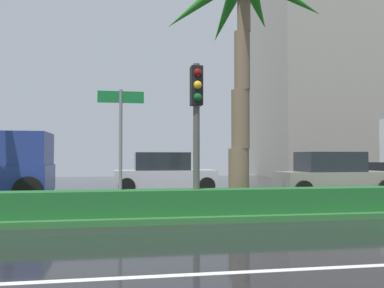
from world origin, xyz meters
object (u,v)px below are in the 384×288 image
street_name_sign (121,134)px  car_in_traffic_leading (164,173)px  traffic_signal_median_right (197,110)px  palm_tree_centre_left (243,12)px  car_in_traffic_second (332,175)px

street_name_sign → car_in_traffic_leading: bearing=76.4°
street_name_sign → car_in_traffic_leading: (1.93, 7.99, -1.25)m
traffic_signal_median_right → street_name_sign: 1.93m
traffic_signal_median_right → car_in_traffic_leading: size_ratio=0.85×
palm_tree_centre_left → car_in_traffic_second: (4.86, 4.16, -4.70)m
palm_tree_centre_left → street_name_sign: palm_tree_centre_left is taller
street_name_sign → car_in_traffic_leading: street_name_sign is taller
car_in_traffic_leading → car_in_traffic_second: (6.23, -2.97, 0.00)m
palm_tree_centre_left → car_in_traffic_leading: palm_tree_centre_left is taller
street_name_sign → car_in_traffic_leading: 8.31m
palm_tree_centre_left → street_name_sign: 4.85m
car_in_traffic_leading → car_in_traffic_second: size_ratio=1.00×
street_name_sign → car_in_traffic_leading: size_ratio=0.70×
traffic_signal_median_right → car_in_traffic_leading: traffic_signal_median_right is taller
car_in_traffic_leading → car_in_traffic_second: bearing=-25.5°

